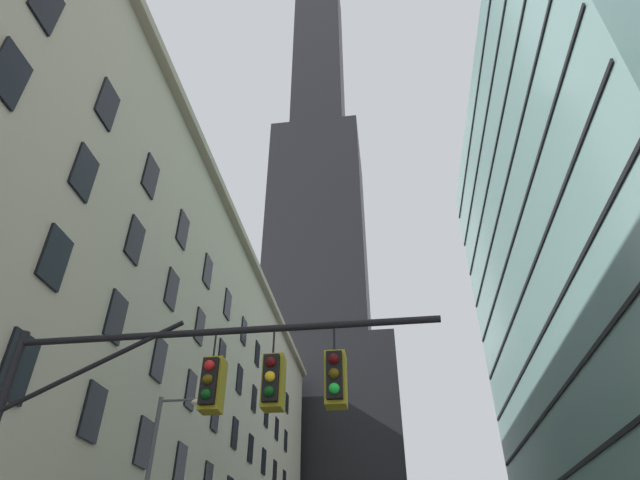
# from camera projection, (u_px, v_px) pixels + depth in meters

# --- Properties ---
(station_building) EXTENTS (12.64, 69.49, 28.78)m
(station_building) POSITION_uv_depth(u_px,v_px,m) (141.00, 393.00, 38.02)
(station_building) COLOR #B2A88E
(station_building) RESTS_ON ground
(dark_skyscraper) EXTENTS (26.38, 26.38, 180.08)m
(dark_skyscraper) POSITION_uv_depth(u_px,v_px,m) (319.00, 288.00, 99.10)
(dark_skyscraper) COLOR black
(dark_skyscraper) RESTS_ON ground
(traffic_signal_mast) EXTENTS (8.93, 0.63, 6.60)m
(traffic_signal_mast) POSITION_uv_depth(u_px,v_px,m) (189.00, 409.00, 9.82)
(traffic_signal_mast) COLOR black
(traffic_signal_mast) RESTS_ON sidewalk_left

